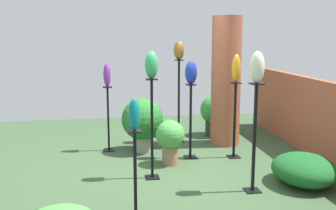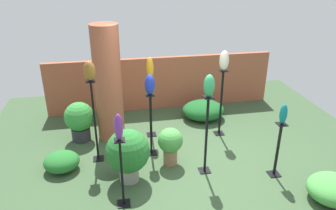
{
  "view_description": "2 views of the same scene",
  "coord_description": "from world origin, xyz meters",
  "px_view_note": "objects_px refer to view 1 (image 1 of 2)",
  "views": [
    {
      "loc": [
        5.73,
        -0.84,
        2.07
      ],
      "look_at": [
        0.18,
        0.04,
        1.05
      ],
      "focal_mm": 42.0,
      "sensor_mm": 36.0,
      "label": 1
    },
    {
      "loc": [
        -1.27,
        -4.92,
        3.53
      ],
      "look_at": [
        -0.29,
        0.25,
        1.15
      ],
      "focal_mm": 35.0,
      "sensor_mm": 36.0,
      "label": 2
    }
  ],
  "objects_px": {
    "art_vase_cobalt": "(191,73)",
    "potted_plant_walkway_edge": "(215,113)",
    "pedestal_amber": "(234,123)",
    "pedestal_cobalt": "(190,124)",
    "brick_pillar": "(226,81)",
    "pedestal_bronze": "(179,104)",
    "pedestal_teal": "(135,178)",
    "art_vase_bronze": "(179,50)",
    "art_vase_jade": "(151,65)",
    "art_vase_ivory": "(257,67)",
    "art_vase_teal": "(134,115)",
    "art_vase_violet": "(107,75)",
    "potted_plant_back_center": "(170,138)",
    "art_vase_amber": "(236,68)",
    "potted_plant_front_left": "(143,121)",
    "pedestal_violet": "(108,122)",
    "pedestal_jade": "(152,133)",
    "pedestal_ivory": "(254,142)"
  },
  "relations": [
    {
      "from": "pedestal_amber",
      "to": "art_vase_cobalt",
      "type": "bearing_deg",
      "value": -98.28
    },
    {
      "from": "pedestal_ivory",
      "to": "pedestal_violet",
      "type": "bearing_deg",
      "value": -139.51
    },
    {
      "from": "brick_pillar",
      "to": "art_vase_bronze",
      "type": "relative_size",
      "value": 6.84
    },
    {
      "from": "brick_pillar",
      "to": "potted_plant_back_center",
      "type": "relative_size",
      "value": 3.33
    },
    {
      "from": "pedestal_bronze",
      "to": "art_vase_bronze",
      "type": "height_order",
      "value": "art_vase_bronze"
    },
    {
      "from": "pedestal_bronze",
      "to": "art_vase_teal",
      "type": "xyz_separation_m",
      "value": [
        3.07,
        -1.08,
        0.45
      ]
    },
    {
      "from": "art_vase_ivory",
      "to": "potted_plant_back_center",
      "type": "relative_size",
      "value": 0.56
    },
    {
      "from": "pedestal_teal",
      "to": "art_vase_ivory",
      "type": "relative_size",
      "value": 2.5
    },
    {
      "from": "pedestal_bronze",
      "to": "pedestal_jade",
      "type": "xyz_separation_m",
      "value": [
        1.89,
        -0.74,
        -0.07
      ]
    },
    {
      "from": "art_vase_cobalt",
      "to": "art_vase_jade",
      "type": "distance_m",
      "value": 1.16
    },
    {
      "from": "brick_pillar",
      "to": "art_vase_violet",
      "type": "bearing_deg",
      "value": -87.17
    },
    {
      "from": "pedestal_violet",
      "to": "art_vase_violet",
      "type": "distance_m",
      "value": 0.83
    },
    {
      "from": "pedestal_ivory",
      "to": "potted_plant_walkway_edge",
      "type": "bearing_deg",
      "value": 174.09
    },
    {
      "from": "art_vase_teal",
      "to": "art_vase_bronze",
      "type": "bearing_deg",
      "value": 160.7
    },
    {
      "from": "art_vase_amber",
      "to": "potted_plant_front_left",
      "type": "relative_size",
      "value": 0.48
    },
    {
      "from": "pedestal_jade",
      "to": "art_vase_violet",
      "type": "distance_m",
      "value": 1.75
    },
    {
      "from": "pedestal_jade",
      "to": "potted_plant_back_center",
      "type": "relative_size",
      "value": 2.02
    },
    {
      "from": "brick_pillar",
      "to": "art_vase_jade",
      "type": "xyz_separation_m",
      "value": [
        1.6,
        -1.58,
        0.45
      ]
    },
    {
      "from": "pedestal_violet",
      "to": "art_vase_violet",
      "type": "bearing_deg",
      "value": 0.0
    },
    {
      "from": "pedestal_ivory",
      "to": "pedestal_jade",
      "type": "height_order",
      "value": "pedestal_jade"
    },
    {
      "from": "brick_pillar",
      "to": "pedestal_violet",
      "type": "relative_size",
      "value": 2.07
    },
    {
      "from": "art_vase_cobalt",
      "to": "potted_plant_back_center",
      "type": "relative_size",
      "value": 0.53
    },
    {
      "from": "pedestal_jade",
      "to": "art_vase_teal",
      "type": "bearing_deg",
      "value": -15.7
    },
    {
      "from": "pedestal_teal",
      "to": "potted_plant_walkway_edge",
      "type": "xyz_separation_m",
      "value": [
        -3.43,
        1.9,
        0.02
      ]
    },
    {
      "from": "pedestal_bronze",
      "to": "art_vase_jade",
      "type": "height_order",
      "value": "art_vase_jade"
    },
    {
      "from": "pedestal_cobalt",
      "to": "pedestal_bronze",
      "type": "distance_m",
      "value": 1.04
    },
    {
      "from": "art_vase_ivory",
      "to": "art_vase_violet",
      "type": "height_order",
      "value": "art_vase_ivory"
    },
    {
      "from": "pedestal_cobalt",
      "to": "art_vase_amber",
      "type": "xyz_separation_m",
      "value": [
        0.11,
        0.73,
        0.94
      ]
    },
    {
      "from": "art_vase_cobalt",
      "to": "potted_plant_walkway_edge",
      "type": "xyz_separation_m",
      "value": [
        -1.38,
        0.82,
        -0.97
      ]
    },
    {
      "from": "art_vase_bronze",
      "to": "potted_plant_walkway_edge",
      "type": "relative_size",
      "value": 0.42
    },
    {
      "from": "pedestal_amber",
      "to": "art_vase_jade",
      "type": "relative_size",
      "value": 3.35
    },
    {
      "from": "art_vase_bronze",
      "to": "pedestal_bronze",
      "type": "bearing_deg",
      "value": 0.0
    },
    {
      "from": "pedestal_violet",
      "to": "potted_plant_walkway_edge",
      "type": "height_order",
      "value": "pedestal_violet"
    },
    {
      "from": "art_vase_violet",
      "to": "pedestal_violet",
      "type": "bearing_deg",
      "value": 0.0
    },
    {
      "from": "art_vase_amber",
      "to": "potted_plant_back_center",
      "type": "relative_size",
      "value": 0.64
    },
    {
      "from": "pedestal_cobalt",
      "to": "art_vase_ivory",
      "type": "relative_size",
      "value": 3.09
    },
    {
      "from": "art_vase_bronze",
      "to": "art_vase_jade",
      "type": "xyz_separation_m",
      "value": [
        1.89,
        -0.74,
        -0.12
      ]
    },
    {
      "from": "pedestal_teal",
      "to": "art_vase_jade",
      "type": "height_order",
      "value": "art_vase_jade"
    },
    {
      "from": "pedestal_teal",
      "to": "potted_plant_front_left",
      "type": "height_order",
      "value": "pedestal_teal"
    },
    {
      "from": "pedestal_amber",
      "to": "pedestal_cobalt",
      "type": "bearing_deg",
      "value": -98.28
    },
    {
      "from": "pedestal_amber",
      "to": "art_vase_jade",
      "type": "bearing_deg",
      "value": -63.04
    },
    {
      "from": "pedestal_teal",
      "to": "art_vase_bronze",
      "type": "bearing_deg",
      "value": 160.7
    },
    {
      "from": "brick_pillar",
      "to": "art_vase_ivory",
      "type": "bearing_deg",
      "value": -7.88
    },
    {
      "from": "pedestal_cobalt",
      "to": "art_vase_bronze",
      "type": "bearing_deg",
      "value": -179.42
    },
    {
      "from": "brick_pillar",
      "to": "pedestal_bronze",
      "type": "relative_size",
      "value": 1.51
    },
    {
      "from": "pedestal_cobalt",
      "to": "potted_plant_walkway_edge",
      "type": "relative_size",
      "value": 1.49
    },
    {
      "from": "art_vase_amber",
      "to": "potted_plant_front_left",
      "type": "height_order",
      "value": "art_vase_amber"
    },
    {
      "from": "pedestal_ivory",
      "to": "pedestal_jade",
      "type": "xyz_separation_m",
      "value": [
        -0.7,
        -1.26,
        0.0
      ]
    },
    {
      "from": "potted_plant_walkway_edge",
      "to": "potted_plant_back_center",
      "type": "relative_size",
      "value": 1.17
    },
    {
      "from": "art_vase_teal",
      "to": "potted_plant_front_left",
      "type": "relative_size",
      "value": 0.37
    }
  ]
}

